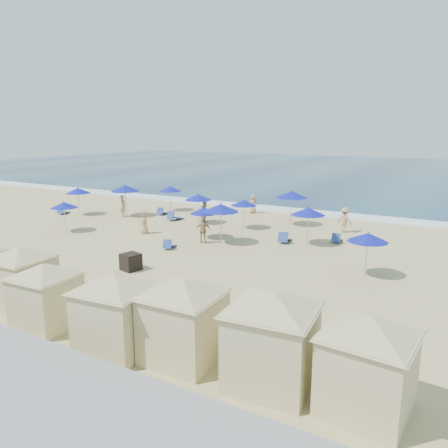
{
  "coord_description": "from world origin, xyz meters",
  "views": [
    {
      "loc": [
        14.64,
        -19.09,
        6.81
      ],
      "look_at": [
        1.9,
        3.0,
        1.28
      ],
      "focal_mm": 35.0,
      "sensor_mm": 36.0,
      "label": 1
    }
  ],
  "objects_px": {
    "trash_bin": "(131,262)",
    "cabana_6": "(369,352)",
    "beachgoer_2": "(203,230)",
    "umbrella_1": "(125,188)",
    "umbrella_5": "(204,211)",
    "umbrella_9": "(308,211)",
    "beachgoer_4": "(253,204)",
    "cabana_1": "(22,269)",
    "cabana_5": "(272,326)",
    "beachgoer_0": "(123,206)",
    "umbrella_3": "(170,189)",
    "umbrella_2": "(64,205)",
    "cabana_4": "(183,309)",
    "umbrella_0": "(78,191)",
    "beachgoer_3": "(345,220)",
    "umbrella_10": "(368,237)",
    "umbrella_6": "(244,203)",
    "cabana_2": "(45,287)",
    "beachgoer_5": "(144,222)",
    "umbrella_7": "(221,208)",
    "umbrella_4": "(198,197)",
    "cabana_3": "(116,302)",
    "umbrella_8": "(291,194)",
    "beachgoer_1": "(205,212)"
  },
  "relations": [
    {
      "from": "umbrella_9",
      "to": "beachgoer_0",
      "type": "distance_m",
      "value": 15.67
    },
    {
      "from": "umbrella_4",
      "to": "umbrella_5",
      "type": "distance_m",
      "value": 4.56
    },
    {
      "from": "umbrella_1",
      "to": "umbrella_3",
      "type": "relative_size",
      "value": 1.21
    },
    {
      "from": "cabana_5",
      "to": "umbrella_2",
      "type": "distance_m",
      "value": 21.89
    },
    {
      "from": "trash_bin",
      "to": "umbrella_5",
      "type": "xyz_separation_m",
      "value": [
        -0.33,
        7.25,
        1.38
      ]
    },
    {
      "from": "umbrella_9",
      "to": "beachgoer_2",
      "type": "distance_m",
      "value": 6.42
    },
    {
      "from": "cabana_5",
      "to": "umbrella_6",
      "type": "height_order",
      "value": "cabana_5"
    },
    {
      "from": "cabana_3",
      "to": "beachgoer_2",
      "type": "distance_m",
      "value": 13.47
    },
    {
      "from": "umbrella_10",
      "to": "beachgoer_0",
      "type": "relative_size",
      "value": 1.26
    },
    {
      "from": "umbrella_4",
      "to": "cabana_4",
      "type": "bearing_deg",
      "value": -58.0
    },
    {
      "from": "umbrella_1",
      "to": "beachgoer_0",
      "type": "xyz_separation_m",
      "value": [
        -0.04,
        -0.28,
        -1.39
      ]
    },
    {
      "from": "umbrella_5",
      "to": "umbrella_9",
      "type": "relative_size",
      "value": 0.88
    },
    {
      "from": "cabana_2",
      "to": "umbrella_8",
      "type": "xyz_separation_m",
      "value": [
        1.26,
        19.96,
        0.8
      ]
    },
    {
      "from": "umbrella_1",
      "to": "beachgoer_3",
      "type": "height_order",
      "value": "umbrella_1"
    },
    {
      "from": "cabana_1",
      "to": "umbrella_9",
      "type": "distance_m",
      "value": 15.93
    },
    {
      "from": "umbrella_1",
      "to": "umbrella_10",
      "type": "bearing_deg",
      "value": -15.18
    },
    {
      "from": "umbrella_4",
      "to": "beachgoer_3",
      "type": "relative_size",
      "value": 1.33
    },
    {
      "from": "cabana_1",
      "to": "beachgoer_3",
      "type": "xyz_separation_m",
      "value": [
        7.57,
        18.91,
        -0.69
      ]
    },
    {
      "from": "cabana_2",
      "to": "umbrella_1",
      "type": "xyz_separation_m",
      "value": [
        -11.41,
        16.53,
        0.8
      ]
    },
    {
      "from": "umbrella_0",
      "to": "beachgoer_2",
      "type": "relative_size",
      "value": 1.43
    },
    {
      "from": "cabana_1",
      "to": "cabana_5",
      "type": "bearing_deg",
      "value": -0.49
    },
    {
      "from": "umbrella_6",
      "to": "trash_bin",
      "type": "bearing_deg",
      "value": -92.94
    },
    {
      "from": "umbrella_2",
      "to": "umbrella_3",
      "type": "xyz_separation_m",
      "value": [
        1.46,
        9.91,
        0.03
      ]
    },
    {
      "from": "trash_bin",
      "to": "cabana_6",
      "type": "relative_size",
      "value": 0.19
    },
    {
      "from": "umbrella_3",
      "to": "beachgoer_0",
      "type": "height_order",
      "value": "umbrella_3"
    },
    {
      "from": "cabana_3",
      "to": "umbrella_2",
      "type": "relative_size",
      "value": 2.11
    },
    {
      "from": "umbrella_1",
      "to": "umbrella_5",
      "type": "relative_size",
      "value": 1.26
    },
    {
      "from": "umbrella_4",
      "to": "cabana_2",
      "type": "bearing_deg",
      "value": -74.03
    },
    {
      "from": "cabana_2",
      "to": "beachgoer_5",
      "type": "relative_size",
      "value": 2.6
    },
    {
      "from": "beachgoer_0",
      "to": "beachgoer_3",
      "type": "relative_size",
      "value": 1.02
    },
    {
      "from": "umbrella_1",
      "to": "umbrella_7",
      "type": "relative_size",
      "value": 1.03
    },
    {
      "from": "beachgoer_5",
      "to": "beachgoer_3",
      "type": "bearing_deg",
      "value": 45.09
    },
    {
      "from": "cabana_6",
      "to": "beachgoer_0",
      "type": "distance_m",
      "value": 27.12
    },
    {
      "from": "umbrella_7",
      "to": "beachgoer_1",
      "type": "distance_m",
      "value": 6.31
    },
    {
      "from": "cabana_6",
      "to": "beachgoer_0",
      "type": "relative_size",
      "value": 2.52
    },
    {
      "from": "cabana_3",
      "to": "umbrella_2",
      "type": "xyz_separation_m",
      "value": [
        -14.66,
        10.47,
        0.23
      ]
    },
    {
      "from": "cabana_4",
      "to": "umbrella_2",
      "type": "relative_size",
      "value": 2.14
    },
    {
      "from": "umbrella_8",
      "to": "beachgoer_0",
      "type": "distance_m",
      "value": 13.32
    },
    {
      "from": "trash_bin",
      "to": "beachgoer_2",
      "type": "relative_size",
      "value": 0.52
    },
    {
      "from": "umbrella_0",
      "to": "beachgoer_3",
      "type": "distance_m",
      "value": 20.94
    },
    {
      "from": "beachgoer_4",
      "to": "beachgoer_0",
      "type": "bearing_deg",
      "value": 14.6
    },
    {
      "from": "umbrella_9",
      "to": "beachgoer_4",
      "type": "relative_size",
      "value": 1.51
    },
    {
      "from": "umbrella_8",
      "to": "beachgoer_0",
      "type": "height_order",
      "value": "umbrella_8"
    },
    {
      "from": "umbrella_4",
      "to": "beachgoer_3",
      "type": "bearing_deg",
      "value": 14.01
    },
    {
      "from": "trash_bin",
      "to": "umbrella_1",
      "type": "bearing_deg",
      "value": 147.12
    },
    {
      "from": "trash_bin",
      "to": "cabana_3",
      "type": "xyz_separation_m",
      "value": [
        5.12,
        -6.32,
        1.19
      ]
    },
    {
      "from": "umbrella_1",
      "to": "umbrella_4",
      "type": "xyz_separation_m",
      "value": [
        6.51,
        0.61,
        -0.29
      ]
    },
    {
      "from": "umbrella_4",
      "to": "cabana_3",
      "type": "bearing_deg",
      "value": -64.31
    },
    {
      "from": "umbrella_10",
      "to": "beachgoer_5",
      "type": "xyz_separation_m",
      "value": [
        -14.76,
        1.51,
        -1.11
      ]
    },
    {
      "from": "cabana_4",
      "to": "umbrella_0",
      "type": "relative_size",
      "value": 1.98
    }
  ]
}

